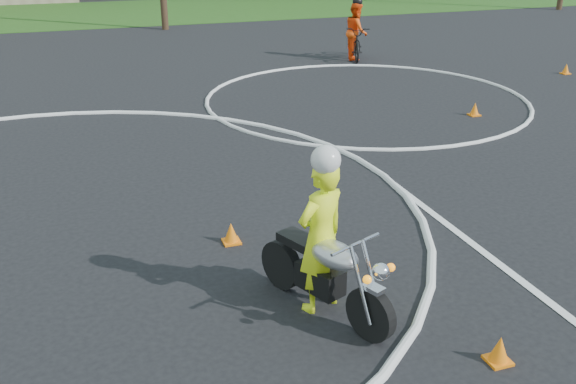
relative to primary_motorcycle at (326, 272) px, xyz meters
name	(u,v)px	position (x,y,z in m)	size (l,w,h in m)	color
ground	(8,340)	(-3.43, 0.60, -0.52)	(120.00, 120.00, 0.00)	black
grass_strip	(40,16)	(-3.43, 27.60, -0.51)	(120.00, 10.00, 0.02)	#1E4714
course_markings	(154,176)	(-1.26, 4.95, -0.51)	(19.05, 19.05, 0.12)	silver
primary_motorcycle	(326,272)	(0.00, 0.00, 0.00)	(0.98, 1.93, 1.08)	black
rider_primary_grp	(321,232)	(-0.02, 0.13, 0.44)	(0.78, 0.66, 2.00)	#E8FF1A
rider_second_grp	(356,38)	(6.44, 13.32, 0.17)	(1.35, 2.17, 1.97)	black
traffic_cones	(342,167)	(1.91, 3.94, -0.39)	(20.51, 10.95, 0.30)	orange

